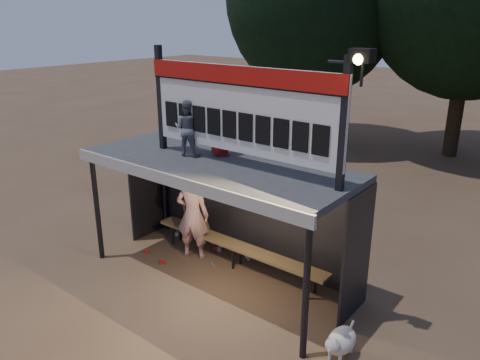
# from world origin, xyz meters

# --- Properties ---
(ground) EXTENTS (80.00, 80.00, 0.00)m
(ground) POSITION_xyz_m (0.00, 0.00, 0.00)
(ground) COLOR brown
(ground) RESTS_ON ground
(player) EXTENTS (0.79, 0.66, 1.86)m
(player) POSITION_xyz_m (-0.95, 0.32, 0.93)
(player) COLOR white
(player) RESTS_ON ground
(child_a) EXTENTS (0.59, 0.53, 1.00)m
(child_a) POSITION_xyz_m (-0.63, -0.05, 2.82)
(child_a) COLOR slate
(child_a) RESTS_ON dugout_shelter
(child_b) EXTENTS (0.63, 0.63, 1.10)m
(child_b) POSITION_xyz_m (-0.21, 0.35, 2.87)
(child_b) COLOR maroon
(child_b) RESTS_ON dugout_shelter
(dugout_shelter) EXTENTS (5.10, 2.08, 2.32)m
(dugout_shelter) POSITION_xyz_m (0.00, 0.24, 1.85)
(dugout_shelter) COLOR #39393B
(dugout_shelter) RESTS_ON ground
(scoreboard_assembly) EXTENTS (4.10, 0.27, 1.99)m
(scoreboard_assembly) POSITION_xyz_m (0.56, -0.01, 3.32)
(scoreboard_assembly) COLOR black
(scoreboard_assembly) RESTS_ON dugout_shelter
(bench) EXTENTS (4.00, 0.35, 0.48)m
(bench) POSITION_xyz_m (0.00, 0.55, 0.43)
(bench) COLOR olive
(bench) RESTS_ON ground
(dog) EXTENTS (0.36, 0.81, 0.49)m
(dog) POSITION_xyz_m (2.83, -0.58, 0.28)
(dog) COLOR white
(dog) RESTS_ON ground
(bats) EXTENTS (0.67, 0.35, 0.84)m
(bats) POSITION_xyz_m (-1.30, 0.82, 0.43)
(bats) COLOR olive
(bats) RESTS_ON ground
(litter) EXTENTS (2.07, 1.32, 0.08)m
(litter) POSITION_xyz_m (-0.99, 0.43, 0.04)
(litter) COLOR #AC2E1D
(litter) RESTS_ON ground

